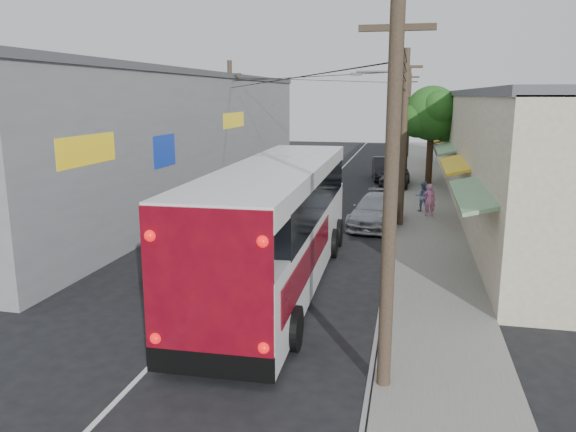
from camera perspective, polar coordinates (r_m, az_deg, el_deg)
name	(u,v)px	position (r m, az deg, el deg)	size (l,w,h in m)	color
ground	(187,329)	(15.24, -10.27, -11.19)	(120.00, 120.00, 0.00)	black
sidewalk	(425,200)	(33.41, 13.78, 1.62)	(3.00, 80.00, 0.12)	slate
building_right	(506,145)	(35.40, 21.30, 6.77)	(7.09, 40.00, 6.25)	beige
building_left	(167,136)	(33.99, -12.22, 7.98)	(7.20, 36.00, 7.25)	gray
utility_poles	(369,128)	(33.33, 8.26, 8.87)	(11.80, 45.28, 8.00)	#473828
street_tree	(433,115)	(38.93, 14.51, 9.88)	(4.40, 4.00, 6.60)	#3F2B19
coach_bus	(278,222)	(17.90, -1.00, -0.66)	(3.33, 13.57, 3.89)	white
jeepney	(203,250)	(19.83, -8.65, -3.44)	(2.32, 5.03, 1.40)	silver
parked_suv	(376,211)	(26.44, 8.98, 0.55)	(2.03, 5.00, 1.45)	#9B9BA3
parked_car_mid	(395,176)	(37.84, 10.82, 4.06)	(1.82, 4.53, 1.54)	#242429
parked_car_far	(385,169)	(41.03, 9.84, 4.76)	(1.70, 4.87, 1.60)	black
pedestrian_near	(430,200)	(28.53, 14.19, 1.58)	(0.58, 0.38, 1.60)	pink
pedestrian_far	(422,196)	(29.68, 13.49, 1.98)	(0.76, 0.59, 1.56)	#8293BE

